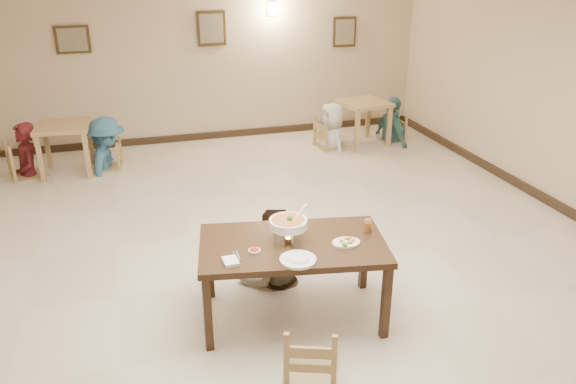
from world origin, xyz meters
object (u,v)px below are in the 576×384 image
object	(u,v)px
bg_table_right	(364,109)
bg_table_left	(64,133)
main_diner	(272,210)
bg_chair_rl	(332,118)
main_table	(293,250)
chair_near	(312,322)
bg_chair_ll	(23,143)
bg_diner_d	(394,97)
bg_diner_a	(20,123)
bg_chair_lr	(106,142)
bg_diner_b	(103,117)
chair_far	(267,236)
drink_glass	(368,226)
bg_diner_c	(333,103)
bg_chair_rr	(393,118)
curry_warmer	(288,224)

from	to	relation	value
bg_table_right	bg_table_left	bearing A→B (deg)	-179.92
main_diner	bg_chair_rl	bearing A→B (deg)	-121.99
main_table	chair_near	xyz separation A→B (m)	(-0.08, -0.78, -0.23)
bg_chair_ll	bg_diner_d	world-z (taller)	bg_diner_d
chair_near	main_table	bearing A→B (deg)	-75.09
bg_chair_rl	bg_diner_a	size ratio (longest dim) A/B	0.63
bg_chair_ll	bg_chair_lr	xyz separation A→B (m)	(1.19, 0.01, -0.10)
main_diner	bg_table_left	xyz separation A→B (m)	(-2.26, 3.96, -0.15)
main_table	bg_chair_ll	xyz separation A→B (m)	(-2.87, 4.68, -0.17)
bg_chair_rl	bg_diner_b	world-z (taller)	bg_diner_b
chair_far	bg_chair_ll	distance (m)	4.81
bg_chair_lr	bg_diner_b	bearing A→B (deg)	-82.63
bg_chair_ll	bg_chair_rl	distance (m)	5.03
drink_glass	bg_diner_b	xyz separation A→B (m)	(-2.41, 4.69, -0.01)
main_table	bg_chair_rl	size ratio (longest dim) A/B	1.71
chair_near	bg_diner_c	bearing A→B (deg)	-91.58
drink_glass	bg_chair_rr	xyz separation A→B (m)	(2.61, 4.68, -0.41)
bg_diner_a	chair_near	bearing A→B (deg)	10.36
bg_table_left	bg_diner_c	size ratio (longest dim) A/B	0.52
bg_table_right	bg_diner_a	size ratio (longest dim) A/B	0.54
drink_glass	bg_chair_rl	size ratio (longest dim) A/B	0.13
drink_glass	bg_diner_a	distance (m)	5.91
bg_chair_rr	bg_diner_c	xyz separation A→B (m)	(-1.18, 0.00, 0.35)
main_diner	curry_warmer	size ratio (longest dim) A/B	4.15
bg_chair_lr	bg_diner_c	xyz separation A→B (m)	(3.84, -0.01, 0.36)
drink_glass	bg_chair_lr	world-z (taller)	drink_glass
bg_table_left	bg_chair_rr	xyz separation A→B (m)	(5.61, 0.02, -0.20)
bg_chair_lr	bg_chair_rr	xyz separation A→B (m)	(5.02, -0.01, 0.01)
bg_table_right	curry_warmer	bearing A→B (deg)	-120.99
bg_table_left	bg_chair_ll	xyz separation A→B (m)	(-0.60, 0.02, -0.11)
curry_warmer	bg_diner_a	xyz separation A→B (m)	(-2.83, 4.65, -0.12)
main_diner	drink_glass	xyz separation A→B (m)	(0.74, -0.70, 0.05)
bg_table_left	bg_chair_rl	size ratio (longest dim) A/B	0.78
bg_chair_lr	bg_diner_b	size ratio (longest dim) A/B	0.52
chair_far	bg_diner_c	bearing A→B (deg)	49.15
main_table	main_diner	distance (m)	0.71
drink_glass	bg_diner_d	bearing A→B (deg)	60.87
bg_table_right	bg_diner_b	world-z (taller)	bg_diner_b
bg_table_left	bg_table_right	world-z (taller)	bg_table_right
drink_glass	bg_diner_c	world-z (taller)	bg_diner_c
bg_chair_rl	bg_diner_c	xyz separation A→B (m)	(0.00, 0.00, 0.27)
bg_chair_rl	bg_diner_d	bearing A→B (deg)	-99.71
bg_chair_rr	bg_diner_c	world-z (taller)	bg_diner_c
bg_table_left	bg_table_right	size ratio (longest dim) A/B	0.91
chair_near	bg_chair_rl	bearing A→B (deg)	-91.58
drink_glass	bg_table_right	xyz separation A→B (m)	(2.02, 4.67, -0.20)
chair_near	bg_table_right	size ratio (longest dim) A/B	1.05
chair_near	bg_chair_rr	distance (m)	6.44
bg_chair_rl	bg_diner_b	size ratio (longest dim) A/B	0.63
drink_glass	bg_diner_d	xyz separation A→B (m)	(2.61, 4.68, -0.02)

